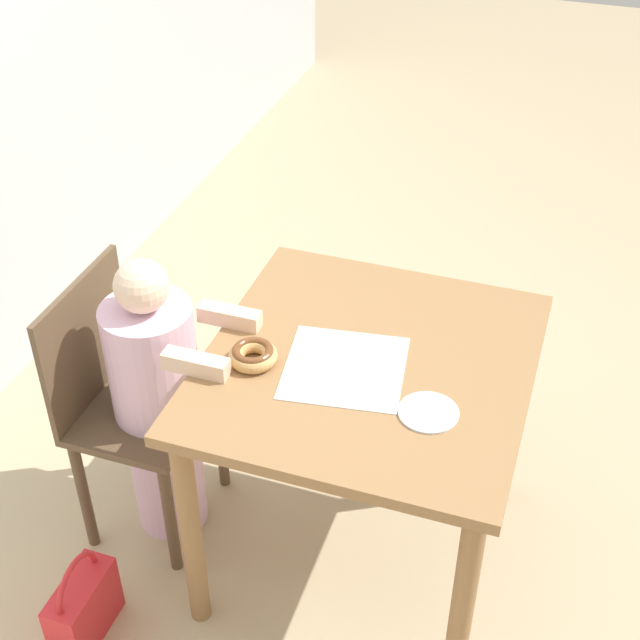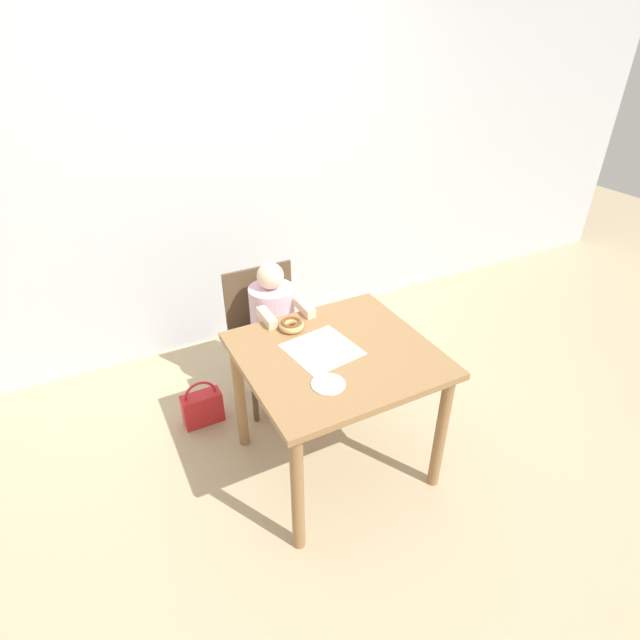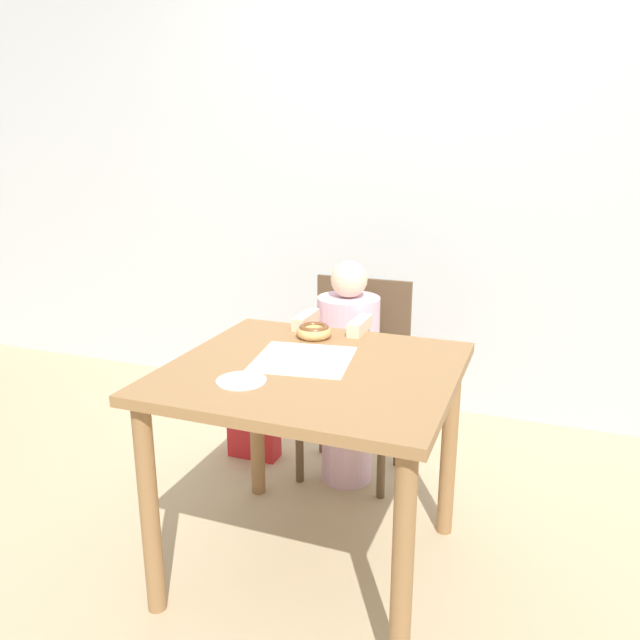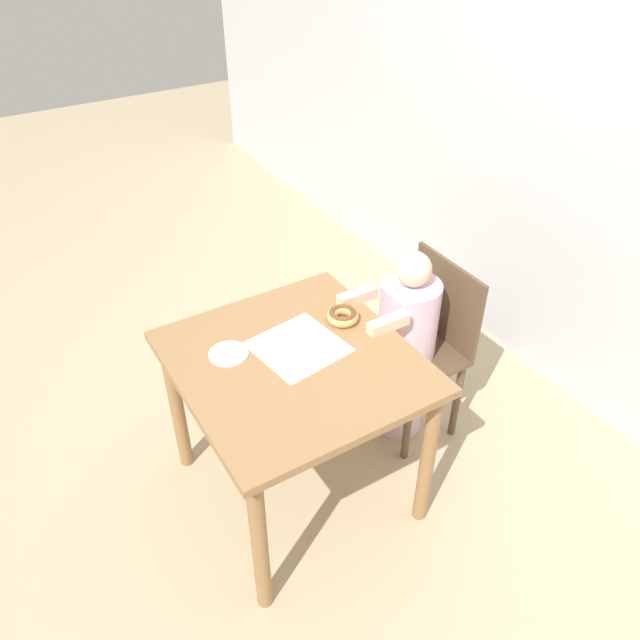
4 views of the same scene
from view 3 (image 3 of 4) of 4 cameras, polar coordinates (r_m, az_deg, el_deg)
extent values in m
plane|color=tan|center=(2.41, -0.59, -21.54)|extent=(12.00, 12.00, 0.00)
cube|color=silver|center=(3.42, 9.08, 12.14)|extent=(8.00, 0.05, 2.50)
cube|color=olive|center=(2.05, -0.65, -4.72)|extent=(0.93, 0.87, 0.03)
cylinder|color=olive|center=(2.10, -15.34, -16.43)|extent=(0.06, 0.06, 0.73)
cylinder|color=olive|center=(1.81, 7.54, -21.78)|extent=(0.06, 0.06, 0.73)
cylinder|color=olive|center=(2.66, -5.83, -8.61)|extent=(0.06, 0.06, 0.73)
cylinder|color=olive|center=(2.44, 11.71, -11.27)|extent=(0.06, 0.06, 0.73)
cube|color=brown|center=(2.76, 2.84, -5.42)|extent=(0.44, 0.36, 0.03)
cube|color=brown|center=(2.85, 3.96, -0.18)|extent=(0.44, 0.02, 0.41)
cylinder|color=brown|center=(2.79, -1.89, -10.50)|extent=(0.04, 0.04, 0.45)
cylinder|color=brown|center=(2.69, 5.66, -11.71)|extent=(0.04, 0.04, 0.45)
cylinder|color=brown|center=(3.04, 0.25, -8.18)|extent=(0.04, 0.04, 0.45)
cylinder|color=brown|center=(2.94, 7.18, -9.17)|extent=(0.04, 0.04, 0.45)
cylinder|color=silver|center=(2.82, 2.49, -10.00)|extent=(0.22, 0.22, 0.47)
cylinder|color=silver|center=(2.66, 2.60, -1.79)|extent=(0.26, 0.26, 0.37)
sphere|color=beige|center=(2.59, 2.67, 3.74)|extent=(0.15, 0.15, 0.15)
cube|color=beige|center=(2.47, -1.31, 0.01)|extent=(0.05, 0.18, 0.05)
cube|color=beige|center=(2.40, 3.67, -0.51)|extent=(0.05, 0.18, 0.05)
torus|color=tan|center=(2.33, -0.55, -1.10)|extent=(0.13, 0.13, 0.04)
torus|color=brown|center=(2.32, -0.55, -0.74)|extent=(0.11, 0.11, 0.02)
cube|color=white|center=(2.10, -1.55, -3.59)|extent=(0.36, 0.36, 0.00)
cube|color=red|center=(3.07, -6.04, -10.47)|extent=(0.24, 0.10, 0.21)
torus|color=red|center=(3.02, -6.10, -8.67)|extent=(0.20, 0.02, 0.20)
cylinder|color=silver|center=(1.93, -7.21, -5.53)|extent=(0.16, 0.16, 0.01)
camera|label=1|loc=(2.94, -46.42, 27.64)|focal=50.00mm
camera|label=2|loc=(1.84, -74.88, 28.10)|focal=28.00mm
camera|label=4|loc=(1.54, 76.06, 38.35)|focal=35.00mm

